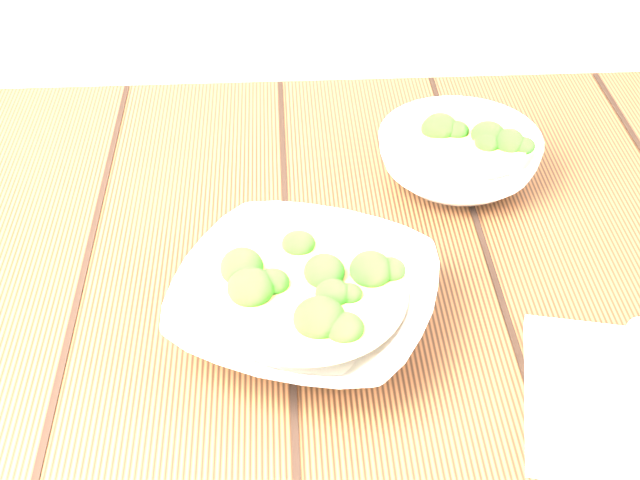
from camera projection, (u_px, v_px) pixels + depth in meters
table at (310, 366)px, 0.94m from camera, size 1.20×0.80×0.75m
soup_bowl_front at (305, 303)px, 0.79m from camera, size 0.30×0.30×0.07m
soup_bowl_back at (458, 157)px, 0.98m from camera, size 0.18×0.18×0.06m
trivet at (304, 259)px, 0.87m from camera, size 0.11×0.11×0.03m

